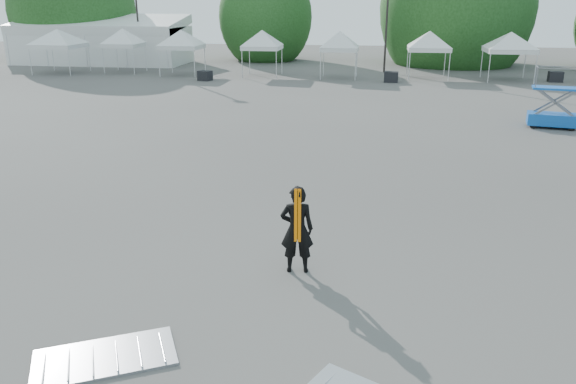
# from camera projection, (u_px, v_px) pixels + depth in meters

# --- Properties ---
(ground) EXTENTS (120.00, 120.00, 0.00)m
(ground) POSITION_uv_depth(u_px,v_px,m) (281.00, 215.00, 14.82)
(ground) COLOR #474442
(ground) RESTS_ON ground
(marquee) EXTENTS (15.00, 6.25, 4.23)m
(marquee) POSITION_uv_depth(u_px,v_px,m) (101.00, 41.00, 50.05)
(marquee) COLOR silver
(marquee) RESTS_ON ground
(tree_far_w) EXTENTS (4.80, 4.80, 7.30)m
(tree_far_w) POSITION_uv_depth(u_px,v_px,m) (73.00, 10.00, 52.60)
(tree_far_w) COLOR #382314
(tree_far_w) RESTS_ON ground
(tree_mid_w) EXTENTS (4.16, 4.16, 6.33)m
(tree_mid_w) POSITION_uv_depth(u_px,v_px,m) (266.00, 17.00, 52.11)
(tree_mid_w) COLOR #382314
(tree_mid_w) RESTS_ON ground
(tree_mid_e) EXTENTS (5.12, 5.12, 7.79)m
(tree_mid_e) POSITION_uv_depth(u_px,v_px,m) (456.00, 7.00, 48.46)
(tree_mid_e) COLOR #382314
(tree_mid_e) RESTS_ON ground
(tent_a) EXTENTS (4.69, 4.69, 3.88)m
(tent_a) POSITION_uv_depth(u_px,v_px,m) (57.00, 33.00, 42.72)
(tent_a) COLOR silver
(tent_a) RESTS_ON ground
(tent_b) EXTENTS (3.73, 3.73, 3.88)m
(tent_b) POSITION_uv_depth(u_px,v_px,m) (123.00, 32.00, 43.35)
(tent_b) COLOR silver
(tent_b) RESTS_ON ground
(tent_c) EXTENTS (4.09, 4.09, 3.88)m
(tent_c) POSITION_uv_depth(u_px,v_px,m) (181.00, 33.00, 41.69)
(tent_c) COLOR silver
(tent_c) RESTS_ON ground
(tent_d) EXTENTS (3.86, 3.86, 3.88)m
(tent_d) POSITION_uv_depth(u_px,v_px,m) (262.00, 34.00, 41.17)
(tent_d) COLOR silver
(tent_d) RESTS_ON ground
(tent_e) EXTENTS (3.76, 3.76, 3.88)m
(tent_e) POSITION_uv_depth(u_px,v_px,m) (340.00, 35.00, 39.89)
(tent_e) COLOR silver
(tent_e) RESTS_ON ground
(tent_f) EXTENTS (4.15, 4.15, 3.88)m
(tent_f) POSITION_uv_depth(u_px,v_px,m) (430.00, 35.00, 39.95)
(tent_f) COLOR silver
(tent_f) RESTS_ON ground
(tent_g) EXTENTS (4.55, 4.55, 3.88)m
(tent_g) POSITION_uv_depth(u_px,v_px,m) (511.00, 36.00, 38.82)
(tent_g) COLOR silver
(tent_g) RESTS_ON ground
(man) EXTENTS (0.74, 0.54, 1.87)m
(man) POSITION_uv_depth(u_px,v_px,m) (297.00, 229.00, 11.45)
(man) COLOR black
(man) RESTS_ON ground
(scissor_lift) EXTENTS (2.20, 1.37, 2.64)m
(scissor_lift) POSITION_uv_depth(u_px,v_px,m) (555.00, 98.00, 24.55)
(scissor_lift) COLOR #0C3C9F
(scissor_lift) RESTS_ON ground
(barrier_left) EXTENTS (2.42, 1.96, 0.07)m
(barrier_left) POSITION_uv_depth(u_px,v_px,m) (105.00, 357.00, 8.84)
(barrier_left) COLOR #ACAFB5
(barrier_left) RESTS_ON ground
(crate_west) EXTENTS (1.05, 0.93, 0.69)m
(crate_west) POSITION_uv_depth(u_px,v_px,m) (205.00, 76.00, 39.60)
(crate_west) COLOR black
(crate_west) RESTS_ON ground
(crate_mid) EXTENTS (0.99, 0.80, 0.73)m
(crate_mid) POSITION_uv_depth(u_px,v_px,m) (391.00, 77.00, 38.76)
(crate_mid) COLOR black
(crate_mid) RESTS_ON ground
(crate_east) EXTENTS (0.95, 0.76, 0.71)m
(crate_east) POSITION_uv_depth(u_px,v_px,m) (555.00, 77.00, 38.93)
(crate_east) COLOR black
(crate_east) RESTS_ON ground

